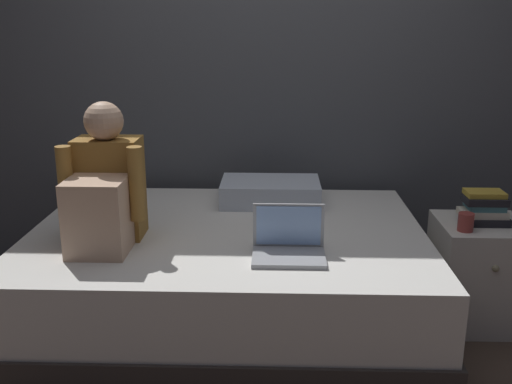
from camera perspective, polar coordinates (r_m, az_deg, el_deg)
The scene contains 9 objects.
ground_plane at distance 2.91m, azimuth 0.96°, elevation -15.60°, with size 8.00×8.00×0.00m, color #47382D.
wall_back at distance 3.68m, azimuth 1.40°, elevation 13.33°, with size 5.60×0.10×2.70m, color #4C4F54.
bed at distance 3.06m, azimuth -2.71°, elevation -8.33°, with size 2.00×1.50×0.53m.
nightstand at distance 3.29m, azimuth 20.79°, elevation -7.37°, with size 0.44×0.46×0.55m.
person_sitting at distance 2.78m, azimuth -14.51°, elevation 0.09°, with size 0.39×0.44×0.66m.
laptop at distance 2.60m, azimuth 3.20°, elevation -5.08°, with size 0.32×0.23×0.22m.
pillow at distance 3.36m, azimuth 1.41°, elevation 0.03°, with size 0.56×0.36×0.13m, color silver.
book_stack at distance 3.17m, azimuth 21.37°, elevation -1.46°, with size 0.24×0.16×0.17m.
mug at distance 3.04m, azimuth 19.76°, elevation -2.77°, with size 0.08×0.08×0.09m, color #933833.
Camera 1 is at (0.04, -2.47, 1.53)m, focal length 41.06 mm.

